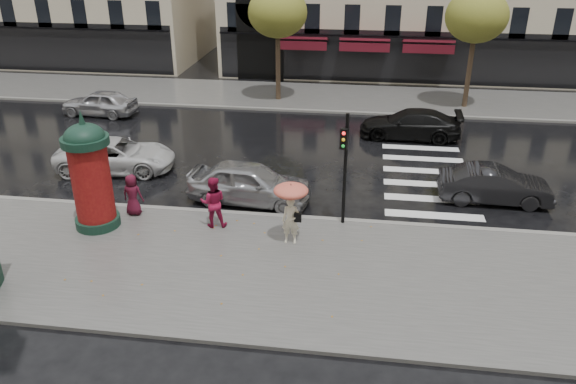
# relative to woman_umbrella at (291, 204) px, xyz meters

# --- Properties ---
(ground) EXTENTS (160.00, 160.00, 0.00)m
(ground) POSITION_rel_woman_umbrella_xyz_m (-1.04, -1.18, -1.54)
(ground) COLOR black
(ground) RESTS_ON ground
(near_sidewalk) EXTENTS (90.00, 7.00, 0.12)m
(near_sidewalk) POSITION_rel_woman_umbrella_xyz_m (-1.04, -1.68, -1.48)
(near_sidewalk) COLOR #474744
(near_sidewalk) RESTS_ON ground
(far_sidewalk) EXTENTS (90.00, 6.00, 0.12)m
(far_sidewalk) POSITION_rel_woman_umbrella_xyz_m (-1.04, 17.82, -1.48)
(far_sidewalk) COLOR #474744
(far_sidewalk) RESTS_ON ground
(near_kerb) EXTENTS (90.00, 0.25, 0.14)m
(near_kerb) POSITION_rel_woman_umbrella_xyz_m (-1.04, 1.82, -1.47)
(near_kerb) COLOR slate
(near_kerb) RESTS_ON ground
(far_kerb) EXTENTS (90.00, 0.25, 0.14)m
(far_kerb) POSITION_rel_woman_umbrella_xyz_m (-1.04, 14.82, -1.47)
(far_kerb) COLOR slate
(far_kerb) RESTS_ON ground
(zebra_crossing) EXTENTS (3.60, 11.75, 0.01)m
(zebra_crossing) POSITION_rel_woman_umbrella_xyz_m (4.96, 8.42, -1.54)
(zebra_crossing) COLOR silver
(zebra_crossing) RESTS_ON ground
(tree_far_left) EXTENTS (3.40, 3.40, 6.64)m
(tree_far_left) POSITION_rel_woman_umbrella_xyz_m (-3.04, 16.82, 3.63)
(tree_far_left) COLOR #38281C
(tree_far_left) RESTS_ON ground
(tree_far_right) EXTENTS (3.40, 3.40, 6.64)m
(tree_far_right) POSITION_rel_woman_umbrella_xyz_m (7.96, 16.82, 3.63)
(tree_far_right) COLOR #38281C
(tree_far_right) RESTS_ON ground
(woman_umbrella) EXTENTS (1.12, 1.12, 2.16)m
(woman_umbrella) POSITION_rel_woman_umbrella_xyz_m (0.00, 0.00, 0.00)
(woman_umbrella) COLOR #EDE3C3
(woman_umbrella) RESTS_ON near_sidewalk
(woman_red) EXTENTS (1.01, 0.85, 1.84)m
(woman_red) POSITION_rel_woman_umbrella_xyz_m (-2.81, 0.76, -0.50)
(woman_red) COLOR maroon
(woman_red) RESTS_ON near_sidewalk
(man_burgundy) EXTENTS (0.78, 0.53, 1.54)m
(man_burgundy) POSITION_rel_woman_umbrella_xyz_m (-5.93, 1.22, -0.65)
(man_burgundy) COLOR #4B0F21
(man_burgundy) RESTS_ON near_sidewalk
(morris_column) EXTENTS (1.57, 1.57, 4.21)m
(morris_column) POSITION_rel_woman_umbrella_xyz_m (-6.86, 0.22, 0.59)
(morris_column) COLOR black
(morris_column) RESTS_ON near_sidewalk
(traffic_light) EXTENTS (0.29, 0.39, 4.02)m
(traffic_light) POSITION_rel_woman_umbrella_xyz_m (1.62, 1.55, 1.01)
(traffic_light) COLOR black
(traffic_light) RESTS_ON near_sidewalk
(car_silver) EXTENTS (4.88, 2.30, 1.61)m
(car_silver) POSITION_rel_woman_umbrella_xyz_m (-2.00, 3.02, -0.74)
(car_silver) COLOR #999A9E
(car_silver) RESTS_ON ground
(car_darkgrey) EXTENTS (4.22, 1.53, 1.38)m
(car_darkgrey) POSITION_rel_woman_umbrella_xyz_m (7.29, 4.33, -0.85)
(car_darkgrey) COLOR black
(car_darkgrey) RESTS_ON ground
(car_white) EXTENTS (5.27, 2.91, 1.40)m
(car_white) POSITION_rel_woman_umbrella_xyz_m (-8.34, 5.25, -0.84)
(car_white) COLOR silver
(car_white) RESTS_ON ground
(car_black) EXTENTS (5.02, 2.21, 1.43)m
(car_black) POSITION_rel_woman_umbrella_xyz_m (4.49, 11.23, -0.83)
(car_black) COLOR black
(car_black) RESTS_ON ground
(car_far_silver) EXTENTS (4.28, 1.96, 1.42)m
(car_far_silver) POSITION_rel_woman_umbrella_xyz_m (-12.49, 12.61, -0.83)
(car_far_silver) COLOR #B7B6BC
(car_far_silver) RESTS_ON ground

